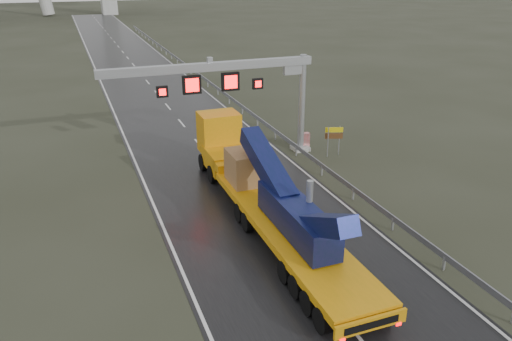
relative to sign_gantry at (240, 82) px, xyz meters
name	(u,v)px	position (x,y,z in m)	size (l,w,h in m)	color
ground	(338,313)	(-2.10, -17.99, -5.61)	(400.00, 400.00, 0.00)	#2B2D1F
road	(157,93)	(-2.10, 22.01, -5.60)	(11.00, 200.00, 0.02)	black
guardrail	(239,104)	(4.00, 12.01, -4.91)	(0.20, 140.00, 1.40)	gray
sign_gantry	(240,82)	(0.00, 0.00, 0.00)	(14.90, 1.20, 7.42)	#A2A29E
heavy_haul_truck	(257,181)	(-1.92, -8.24, -3.79)	(3.06, 20.05, 4.70)	orange
exit_sign_pair	(334,136)	(6.52, -1.96, -4.05)	(1.25, 0.47, 2.23)	#969A9E
striped_barrier	(304,141)	(5.26, 0.24, -5.00)	(0.72, 0.39, 1.22)	red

